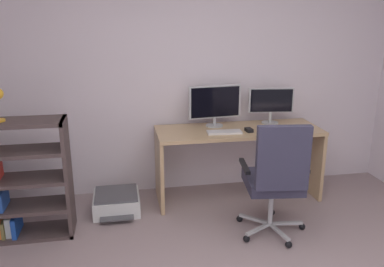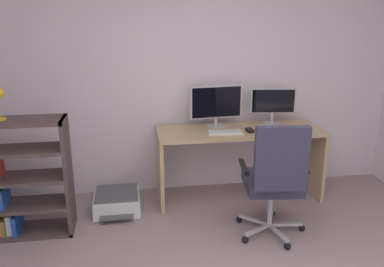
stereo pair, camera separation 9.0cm
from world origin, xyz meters
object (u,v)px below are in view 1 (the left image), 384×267
monitor_main (215,103)px  computer_mouse (249,130)px  monitor_secondary (271,102)px  keyboard (224,132)px  printer (117,202)px  desk (238,146)px  office_chair (276,176)px  bookshelf (7,185)px

monitor_main → computer_mouse: bearing=-42.4°
monitor_secondary → computer_mouse: (-0.32, -0.27, -0.21)m
keyboard → computer_mouse: size_ratio=3.40×
printer → desk: bearing=4.9°
monitor_secondary → computer_mouse: monitor_secondary is taller
monitor_main → monitor_secondary: 0.61m
desk → monitor_main: bearing=145.4°
desk → monitor_secondary: (0.40, 0.15, 0.42)m
monitor_secondary → printer: bearing=-171.1°
computer_mouse → office_chair: office_chair is taller
monitor_main → keyboard: (0.04, -0.27, -0.24)m
monitor_main → keyboard: size_ratio=1.64×
keyboard → bookshelf: bookshelf is taller
monitor_main → keyboard: monitor_main is taller
bookshelf → printer: bookshelf is taller
bookshelf → desk: bearing=11.0°
desk → computer_mouse: 0.25m
keyboard → computer_mouse: computer_mouse is taller
monitor_secondary → computer_mouse: bearing=-140.6°
monitor_secondary → office_chair: monitor_secondary is taller
keyboard → bookshelf: 2.03m
monitor_secondary → keyboard: 0.68m
keyboard → printer: bearing=-177.6°
keyboard → computer_mouse: 0.26m
desk → bookshelf: (-2.17, -0.42, -0.08)m
monitor_main → monitor_secondary: monitor_main is taller
desk → office_chair: office_chair is taller
desk → computer_mouse: size_ratio=16.85×
office_chair → desk: bearing=95.3°
desk → office_chair: (0.08, -0.85, 0.01)m
monitor_main → computer_mouse: monitor_main is taller
computer_mouse → bookshelf: (-2.24, -0.31, -0.28)m
computer_mouse → keyboard: bearing=176.9°
bookshelf → printer: 1.03m
monitor_main → office_chair: (0.30, -1.00, -0.42)m
monitor_secondary → bookshelf: size_ratio=0.46×
office_chair → bookshelf: office_chair is taller
computer_mouse → printer: bearing=175.0°
keyboard → office_chair: size_ratio=0.32×
desk → printer: bearing=-175.1°
office_chair → bookshelf: bearing=169.2°
desk → keyboard: keyboard is taller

